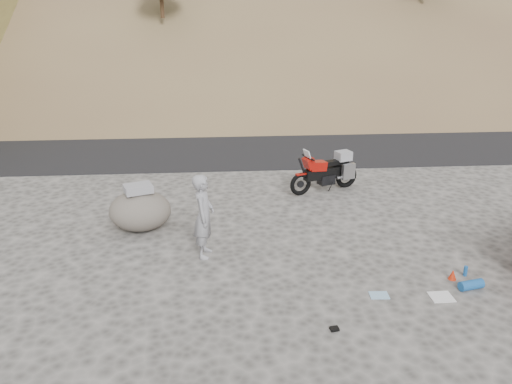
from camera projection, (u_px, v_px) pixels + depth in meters
ground at (304, 255)px, 10.25m from camera, size 140.00×140.00×0.00m
road at (265, 141)px, 18.63m from camera, size 120.00×7.00×0.05m
motorcycle at (328, 172)px, 13.57m from camera, size 2.02×1.05×1.26m
man at (205, 255)px, 10.26m from camera, size 0.50×0.69×1.74m
boulder at (140, 210)px, 11.27m from camera, size 1.55×1.37×1.08m
gear_white_cloth at (441, 297)px, 8.79m from camera, size 0.40×0.36×0.01m
gear_blue_mat at (471, 285)px, 9.00m from camera, size 0.48×0.27×0.18m
gear_bottle at (465, 271)px, 9.45m from camera, size 0.08×0.08×0.20m
gear_funnel at (453, 275)px, 9.33m from camera, size 0.19×0.19×0.20m
gear_glove_b at (334, 329)px, 7.91m from camera, size 0.15×0.12×0.05m
gear_blue_cloth at (379, 295)px, 8.84m from camera, size 0.35×0.26×0.01m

